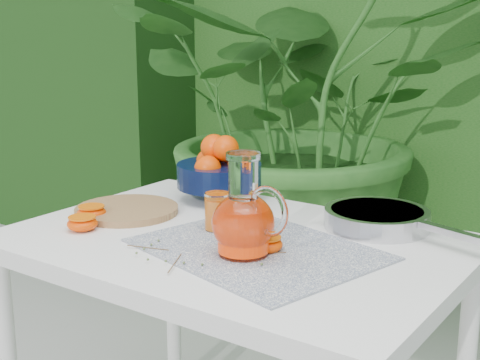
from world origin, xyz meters
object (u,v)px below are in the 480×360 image
Objects in this scene: cutting_board at (127,210)px; juice_pitcher at (244,220)px; white_table at (235,272)px; fruit_bowl at (220,170)px; saute_pan at (378,218)px.

juice_pitcher is at bearing -12.22° from cutting_board.
white_table is 4.08× the size of fruit_bowl.
juice_pitcher reaches higher than saute_pan.
white_table is 0.35m from cutting_board.
saute_pan reaches higher than white_table.
fruit_bowl is at bearing -179.64° from saute_pan.
juice_pitcher reaches higher than fruit_bowl.
juice_pitcher reaches higher than cutting_board.
cutting_board is 1.21× the size of juice_pitcher.
fruit_bowl is (0.11, 0.25, 0.07)m from cutting_board.
juice_pitcher is 0.48× the size of saute_pan.
cutting_board is 0.28m from fruit_bowl.
white_table is 4.65× the size of juice_pitcher.
juice_pitcher is at bearing -47.17° from fruit_bowl.
saute_pan is at bearing 66.66° from juice_pitcher.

